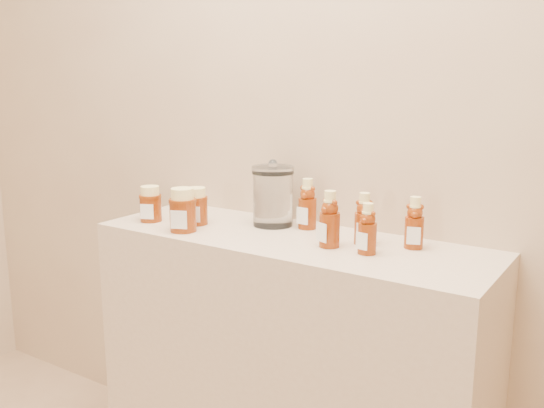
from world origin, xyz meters
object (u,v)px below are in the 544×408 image
Objects in this scene: display_table at (289,378)px; honey_jar_left at (151,204)px; glass_canister at (273,194)px; bear_bottle_front_left at (330,215)px; bear_bottle_back_left at (307,200)px.

honey_jar_left reaches higher than display_table.
honey_jar_left is 0.56× the size of glass_canister.
honey_jar_left is (-0.63, -0.05, -0.03)m from bear_bottle_front_left.
display_table is at bearing -37.89° from glass_canister.
display_table is 0.70m from honey_jar_left.
honey_jar_left is at bearing -155.53° from bear_bottle_back_left.
honey_jar_left is (-0.48, -0.08, 0.51)m from display_table.
display_table is 0.55m from bear_bottle_back_left.
bear_bottle_back_left reaches higher than honey_jar_left.
glass_canister is (-0.12, 0.09, 0.55)m from display_table.
display_table is 6.72× the size of bear_bottle_front_left.
bear_bottle_front_left is 0.29m from glass_canister.
bear_bottle_back_left is 0.87× the size of glass_canister.
honey_jar_left is at bearing -170.79° from display_table.
glass_canister is at bearing 0.60° from honey_jar_left.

